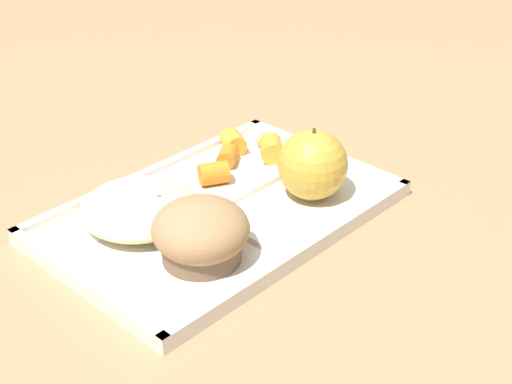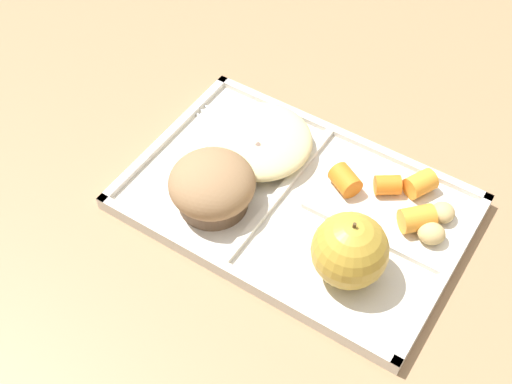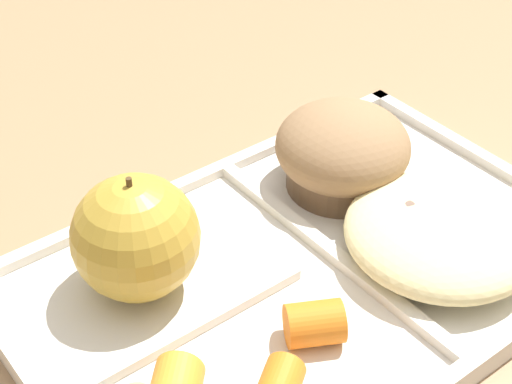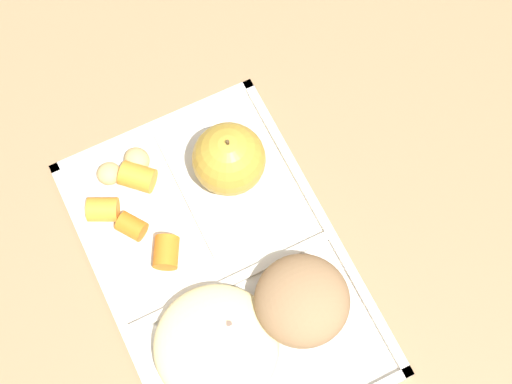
{
  "view_description": "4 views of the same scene",
  "coord_description": "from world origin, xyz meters",
  "px_view_note": "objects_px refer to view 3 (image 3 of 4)",
  "views": [
    {
      "loc": [
        0.48,
        0.51,
        0.45
      ],
      "look_at": [
        -0.03,
        0.02,
        0.03
      ],
      "focal_mm": 52.29,
      "sensor_mm": 36.0,
      "label": 1
    },
    {
      "loc": [
        -0.23,
        0.44,
        0.63
      ],
      "look_at": [
        0.02,
        0.05,
        0.06
      ],
      "focal_mm": 48.71,
      "sensor_mm": 36.0,
      "label": 2
    },
    {
      "loc": [
        -0.26,
        -0.28,
        0.37
      ],
      "look_at": [
        -0.01,
        0.05,
        0.05
      ],
      "focal_mm": 56.03,
      "sensor_mm": 36.0,
      "label": 3
    },
    {
      "loc": [
        0.23,
        -0.07,
        0.83
      ],
      "look_at": [
        -0.05,
        0.06,
        0.05
      ],
      "focal_mm": 55.54,
      "sensor_mm": 36.0,
      "label": 4
    }
  ],
  "objects_px": {
    "lunch_tray": "(307,273)",
    "plastic_fork": "(497,237)",
    "green_apple": "(136,237)",
    "bran_muffin": "(342,152)"
  },
  "relations": [
    {
      "from": "lunch_tray",
      "to": "plastic_fork",
      "type": "height_order",
      "value": "lunch_tray"
    },
    {
      "from": "lunch_tray",
      "to": "green_apple",
      "type": "relative_size",
      "value": 4.44
    },
    {
      "from": "green_apple",
      "to": "bran_muffin",
      "type": "bearing_deg",
      "value": -0.0
    },
    {
      "from": "green_apple",
      "to": "bran_muffin",
      "type": "xyz_separation_m",
      "value": [
        0.17,
        -0.0,
        -0.01
      ]
    },
    {
      "from": "lunch_tray",
      "to": "plastic_fork",
      "type": "xyz_separation_m",
      "value": [
        0.12,
        -0.06,
        0.01
      ]
    },
    {
      "from": "green_apple",
      "to": "plastic_fork",
      "type": "bearing_deg",
      "value": -27.08
    },
    {
      "from": "green_apple",
      "to": "plastic_fork",
      "type": "height_order",
      "value": "green_apple"
    },
    {
      "from": "bran_muffin",
      "to": "plastic_fork",
      "type": "distance_m",
      "value": 0.12
    },
    {
      "from": "lunch_tray",
      "to": "plastic_fork",
      "type": "bearing_deg",
      "value": -24.87
    },
    {
      "from": "green_apple",
      "to": "bran_muffin",
      "type": "height_order",
      "value": "green_apple"
    }
  ]
}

